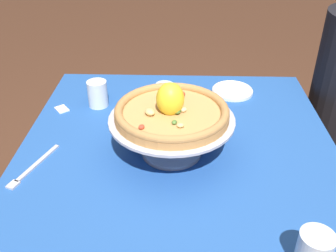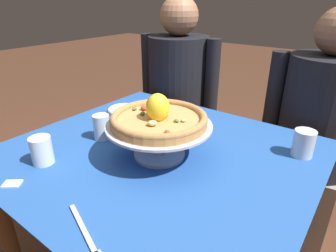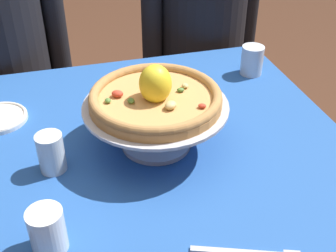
% 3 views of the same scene
% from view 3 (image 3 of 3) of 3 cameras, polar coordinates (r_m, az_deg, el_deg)
% --- Properties ---
extents(dining_table, '(1.04, 0.96, 0.71)m').
position_cam_3_polar(dining_table, '(1.20, -2.66, -6.19)').
color(dining_table, brown).
rests_on(dining_table, ground).
extents(pizza_stand, '(0.36, 0.36, 0.12)m').
position_cam_3_polar(pizza_stand, '(1.08, -1.60, 1.15)').
color(pizza_stand, '#B7B7C1').
rests_on(pizza_stand, dining_table).
extents(pizza, '(0.32, 0.32, 0.11)m').
position_cam_3_polar(pizza, '(1.04, -1.65, 3.87)').
color(pizza, tan).
rests_on(pizza, pizza_stand).
extents(water_glass_front_left, '(0.07, 0.07, 0.09)m').
position_cam_3_polar(water_glass_front_left, '(0.88, -15.41, -13.17)').
color(water_glass_front_left, white).
rests_on(water_glass_front_left, dining_table).
extents(water_glass_side_left, '(0.06, 0.06, 0.10)m').
position_cam_3_polar(water_glass_side_left, '(1.06, -14.95, -3.61)').
color(water_glass_side_left, silver).
rests_on(water_glass_side_left, dining_table).
extents(water_glass_back_right, '(0.07, 0.07, 0.09)m').
position_cam_3_polar(water_glass_back_right, '(1.46, 10.87, 8.18)').
color(water_glass_back_right, silver).
rests_on(water_glass_back_right, dining_table).
extents(diner_left, '(0.51, 0.39, 1.23)m').
position_cam_3_polar(diner_left, '(1.78, -20.49, 5.99)').
color(diner_left, navy).
rests_on(diner_left, ground).
extents(diner_right, '(0.51, 0.39, 1.19)m').
position_cam_3_polar(diner_right, '(1.89, 4.22, 9.14)').
color(diner_right, gray).
rests_on(diner_right, ground).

